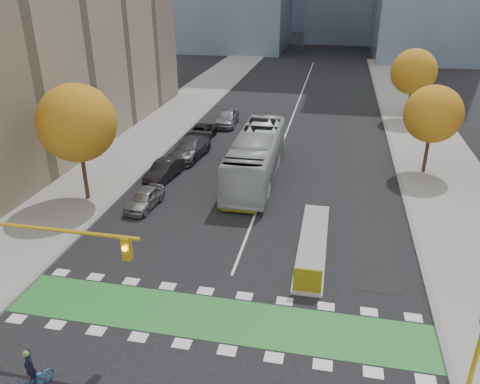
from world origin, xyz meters
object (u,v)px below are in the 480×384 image
at_px(parked_car_d, 201,133).
at_px(parked_car_e, 227,117).
at_px(tree_east_near, 433,114).
at_px(traffic_signal_west, 18,248).
at_px(hazard_board, 307,281).
at_px(parked_car_b, 164,170).
at_px(tree_west, 77,123).
at_px(parked_car_a, 145,198).
at_px(cyclist, 32,378).
at_px(tree_east_far, 414,72).
at_px(bus, 256,156).
at_px(parked_car_c, 190,148).

bearing_deg(parked_car_d, parked_car_e, 75.81).
relative_size(tree_east_near, traffic_signal_west, 0.83).
distance_m(hazard_board, parked_car_e, 29.72).
bearing_deg(parked_car_e, tree_east_near, -30.97).
bearing_deg(tree_east_near, parked_car_e, 151.62).
distance_m(tree_east_near, parked_car_d, 20.90).
xyz_separation_m(tree_east_near, parked_car_b, (-20.01, -5.29, -4.15)).
relative_size(hazard_board, tree_west, 0.17).
xyz_separation_m(parked_car_a, parked_car_b, (-0.43, 5.00, 0.05)).
height_order(hazard_board, parked_car_a, hazard_board).
relative_size(traffic_signal_west, parked_car_e, 1.69).
distance_m(tree_east_near, parked_car_b, 21.11).
bearing_deg(cyclist, tree_east_far, 90.90).
distance_m(tree_east_far, parked_car_e, 20.41).
distance_m(bus, parked_car_e, 14.78).
relative_size(cyclist, bus, 0.15).
distance_m(tree_east_far, parked_car_b, 29.91).
bearing_deg(parked_car_e, bus, -70.78).
height_order(tree_east_far, traffic_signal_west, tree_east_far).
relative_size(tree_east_near, cyclist, 3.57).
bearing_deg(parked_car_a, traffic_signal_west, -86.36).
bearing_deg(tree_east_near, parked_car_a, -152.27).
bearing_deg(parked_car_a, tree_west, -178.51).
bearing_deg(hazard_board, traffic_signal_west, -158.45).
height_order(parked_car_c, parked_car_e, parked_car_e).
bearing_deg(bus, parked_car_d, 128.53).
distance_m(tree_west, parked_car_e, 21.28).
xyz_separation_m(traffic_signal_west, parked_car_a, (0.35, 12.22, -3.37)).
distance_m(tree_west, cyclist, 17.84).
distance_m(parked_car_a, parked_car_d, 15.00).
relative_size(hazard_board, cyclist, 0.71).
relative_size(tree_east_far, parked_car_a, 1.95).
height_order(bus, parked_car_b, bus).
height_order(hazard_board, bus, bus).
bearing_deg(bus, hazard_board, -71.21).
height_order(cyclist, parked_car_c, cyclist).
bearing_deg(tree_east_far, parked_car_c, -140.78).
distance_m(cyclist, parked_car_a, 15.76).
xyz_separation_m(tree_west, parked_car_d, (4.08, 14.71, -4.94)).
bearing_deg(traffic_signal_west, parked_car_c, 88.80).
xyz_separation_m(hazard_board, bus, (-5.03, 14.10, 1.03)).
height_order(bus, parked_car_e, bus).
bearing_deg(tree_east_far, hazard_board, -104.12).
distance_m(parked_car_c, parked_car_e, 10.34).
bearing_deg(parked_car_c, tree_east_far, 45.12).
bearing_deg(parked_car_b, tree_east_far, 53.78).
height_order(bus, parked_car_c, bus).
bearing_deg(parked_car_c, parked_car_e, 90.61).
bearing_deg(parked_car_d, parked_car_a, -87.95).
xyz_separation_m(tree_east_near, parked_car_e, (-18.51, 10.00, -4.01)).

